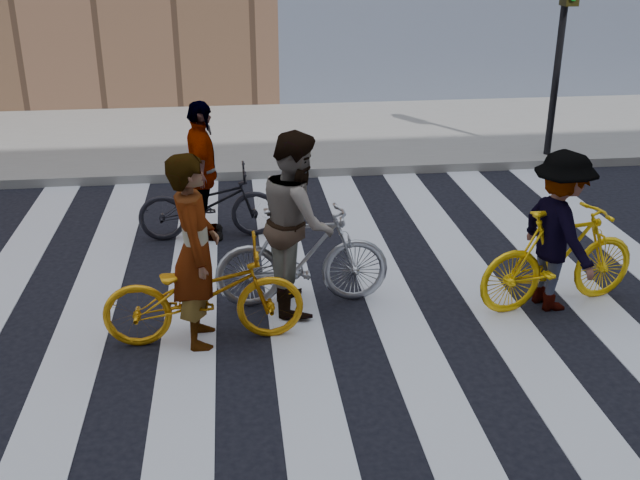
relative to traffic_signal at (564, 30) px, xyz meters
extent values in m
plane|color=black|center=(-4.40, -5.32, -2.28)|extent=(100.00, 100.00, 0.00)
cube|color=gray|center=(-4.40, 2.18, -2.20)|extent=(100.00, 5.00, 0.15)
cube|color=silver|center=(-7.15, -5.32, -2.27)|extent=(0.55, 10.00, 0.01)
cube|color=silver|center=(-6.05, -5.32, -2.27)|extent=(0.55, 10.00, 0.01)
cube|color=silver|center=(-4.95, -5.32, -2.27)|extent=(0.55, 10.00, 0.01)
cube|color=silver|center=(-3.85, -5.32, -2.27)|extent=(0.55, 10.00, 0.01)
cube|color=silver|center=(-2.75, -5.32, -2.27)|extent=(0.55, 10.00, 0.01)
cube|color=silver|center=(-1.65, -5.32, -2.27)|extent=(0.55, 10.00, 0.01)
cylinder|color=black|center=(0.00, 0.08, -0.68)|extent=(0.12, 0.12, 3.20)
imported|color=orange|center=(-5.87, -5.46, -1.76)|extent=(1.98, 0.73, 1.03)
imported|color=#9D9FA6|center=(-4.83, -4.78, -1.71)|extent=(1.90, 0.56, 1.14)
imported|color=yellow|center=(-2.08, -5.15, -1.71)|extent=(1.96, 0.89, 1.14)
imported|color=black|center=(-5.87, -2.73, -1.80)|extent=(1.85, 0.69, 0.96)
imported|color=slate|center=(-5.92, -5.46, -1.30)|extent=(0.48, 0.72, 1.96)
imported|color=slate|center=(-4.88, -4.78, -1.30)|extent=(0.75, 0.96, 1.95)
imported|color=slate|center=(-2.13, -5.15, -1.40)|extent=(0.86, 1.24, 1.75)
imported|color=slate|center=(-5.92, -2.73, -1.36)|extent=(0.48, 1.09, 1.85)
camera|label=1|loc=(-5.53, -12.12, 1.56)|focal=42.00mm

